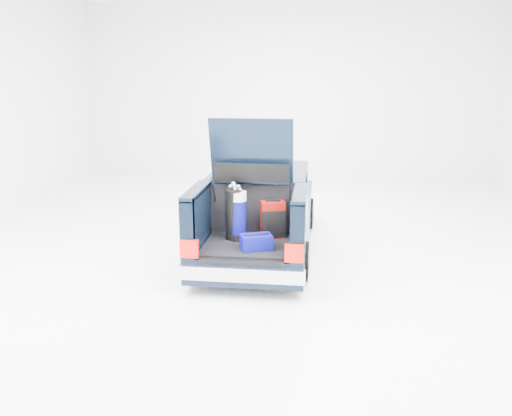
# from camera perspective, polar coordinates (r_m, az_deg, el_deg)

# --- Properties ---
(ground) EXTENTS (14.00, 14.00, 0.00)m
(ground) POSITION_cam_1_polar(r_m,az_deg,el_deg) (9.80, 0.37, -4.38)
(ground) COLOR white
(ground) RESTS_ON ground
(car) EXTENTS (1.87, 4.65, 2.47)m
(car) POSITION_cam_1_polar(r_m,az_deg,el_deg) (9.71, 0.45, -0.42)
(car) COLOR black
(car) RESTS_ON ground
(red_suitcase) EXTENTS (0.41, 0.32, 0.61)m
(red_suitcase) POSITION_cam_1_polar(r_m,az_deg,el_deg) (8.47, 1.77, -1.20)
(red_suitcase) COLOR #6B0603
(red_suitcase) RESTS_ON car
(black_golf_bag) EXTENTS (0.34, 0.37, 0.89)m
(black_golf_bag) POSITION_cam_1_polar(r_m,az_deg,el_deg) (8.33, -2.41, -0.64)
(black_golf_bag) COLOR black
(black_golf_bag) RESTS_ON car
(blue_golf_bag) EXTENTS (0.27, 0.27, 0.86)m
(blue_golf_bag) POSITION_cam_1_polar(r_m,az_deg,el_deg) (8.31, -1.89, -0.77)
(blue_golf_bag) COLOR black
(blue_golf_bag) RESTS_ON car
(blue_duffel) EXTENTS (0.52, 0.43, 0.24)m
(blue_duffel) POSITION_cam_1_polar(r_m,az_deg,el_deg) (7.96, 0.03, -3.59)
(blue_duffel) COLOR #050466
(blue_duffel) RESTS_ON car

